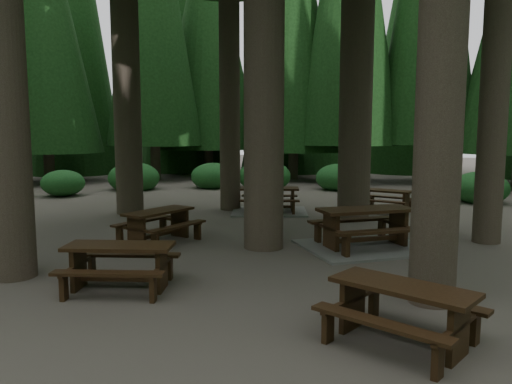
% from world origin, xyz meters
% --- Properties ---
extents(ground, '(80.00, 80.00, 0.00)m').
position_xyz_m(ground, '(0.00, 0.00, 0.00)').
color(ground, '#514B42').
rests_on(ground, ground).
extents(picnic_table_a, '(3.27, 3.13, 0.86)m').
position_xyz_m(picnic_table_a, '(2.90, 0.67, 0.30)').
color(picnic_table_a, gray).
rests_on(picnic_table_a, ground).
extents(picnic_table_b, '(1.82, 2.01, 0.72)m').
position_xyz_m(picnic_table_b, '(-1.60, 0.13, 0.48)').
color(picnic_table_b, black).
rests_on(picnic_table_b, ground).
extents(picnic_table_c, '(2.62, 2.33, 0.76)m').
position_xyz_m(picnic_table_c, '(-0.15, 4.73, 0.26)').
color(picnic_table_c, gray).
rests_on(picnic_table_c, ground).
extents(picnic_table_d, '(1.89, 1.69, 0.68)m').
position_xyz_m(picnic_table_d, '(3.27, 5.76, 0.45)').
color(picnic_table_d, black).
rests_on(picnic_table_d, ground).
extents(picnic_table_e, '(1.91, 1.66, 0.72)m').
position_xyz_m(picnic_table_e, '(-0.69, -3.13, 0.48)').
color(picnic_table_e, black).
rests_on(picnic_table_e, ground).
extents(picnic_table_f, '(2.06, 1.92, 0.71)m').
position_xyz_m(picnic_table_f, '(3.54, -4.09, 0.47)').
color(picnic_table_f, black).
rests_on(picnic_table_f, ground).
extents(shrub_ring, '(23.86, 24.64, 1.49)m').
position_xyz_m(shrub_ring, '(0.70, 0.75, 0.40)').
color(shrub_ring, '#216126').
rests_on(shrub_ring, ground).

